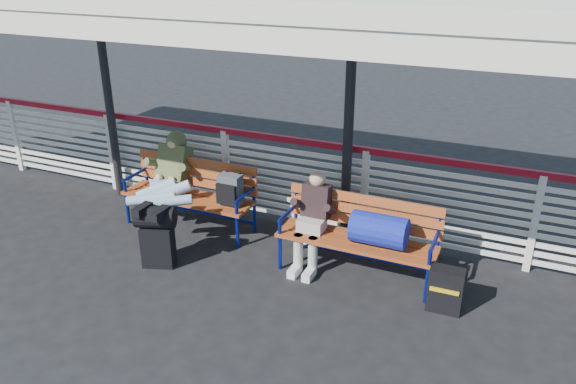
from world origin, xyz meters
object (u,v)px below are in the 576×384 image
at_px(traveler_man, 165,187).
at_px(suitcase_side, 445,290).
at_px(luggage_stack, 157,234).
at_px(bench_right, 370,230).
at_px(companion_person, 312,219).
at_px(bench_left, 200,188).

xyz_separation_m(traveler_man, suitcase_side, (3.60, -0.24, -0.44)).
xyz_separation_m(luggage_stack, bench_right, (2.34, 0.75, 0.19)).
bearing_deg(bench_right, companion_person, -179.73).
relative_size(bench_right, suitcase_side, 3.71).
distance_m(traveler_man, suitcase_side, 3.63).
xyz_separation_m(bench_right, companion_person, (-0.69, -0.00, -0.01)).
bearing_deg(suitcase_side, bench_left, 168.39).
bearing_deg(luggage_stack, bench_left, 73.49).
bearing_deg(bench_right, traveler_man, -178.69).
relative_size(bench_left, bench_right, 1.00).
distance_m(bench_right, companion_person, 0.69).
bearing_deg(luggage_stack, bench_right, -1.45).
distance_m(bench_left, traveler_man, 0.47).
distance_m(luggage_stack, bench_right, 2.46).
distance_m(bench_left, companion_person, 1.72).
relative_size(traveler_man, companion_person, 1.43).
xyz_separation_m(traveler_man, companion_person, (2.00, 0.06, -0.08)).
distance_m(traveler_man, companion_person, 2.00).
xyz_separation_m(bench_left, companion_person, (1.70, -0.29, 0.02)).
relative_size(bench_left, suitcase_side, 3.71).
bearing_deg(companion_person, luggage_stack, -155.73).
bearing_deg(luggage_stack, traveler_man, 97.50).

